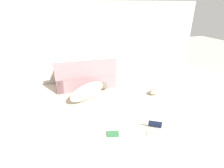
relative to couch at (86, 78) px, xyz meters
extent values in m
plane|color=#BCB29E|center=(0.63, -3.35, -0.28)|extent=(20.00, 20.00, 0.00)
cube|color=beige|center=(0.63, 0.56, 0.94)|extent=(6.88, 0.06, 2.44)
cube|color=#A3757A|center=(0.00, 0.04, -0.07)|extent=(1.77, 0.85, 0.42)
cube|color=#A3757A|center=(-0.01, -0.30, 0.38)|extent=(1.75, 0.19, 0.47)
cube|color=#A3757A|center=(0.77, 0.02, 0.00)|extent=(0.22, 0.81, 0.56)
cube|color=#A3757A|center=(-0.77, 0.07, 0.00)|extent=(0.22, 0.81, 0.56)
ellipsoid|color=beige|center=(-0.09, -0.77, -0.08)|extent=(1.19, 0.99, 0.40)
sphere|color=brown|center=(0.45, -0.39, -0.17)|extent=(0.32, 0.32, 0.23)
cylinder|color=beige|center=(-0.69, -1.19, -0.26)|extent=(0.27, 0.21, 0.05)
ellipsoid|color=gray|center=(1.76, -1.11, -0.20)|extent=(0.44, 0.34, 0.17)
sphere|color=#A89E93|center=(1.97, -1.02, -0.23)|extent=(0.15, 0.15, 0.11)
cylinder|color=gray|center=(1.54, -1.21, -0.27)|extent=(0.10, 0.06, 0.02)
cube|color=#B7B7BC|center=(0.91, -2.60, -0.28)|extent=(0.36, 0.34, 0.02)
cube|color=#B7B7BC|center=(0.99, -2.47, -0.16)|extent=(0.28, 0.22, 0.21)
cube|color=#0F1938|center=(0.98, -2.48, -0.16)|extent=(0.26, 0.20, 0.19)
cube|color=#2D663D|center=(0.12, -2.38, -0.27)|extent=(0.27, 0.21, 0.02)
camera|label=1|loc=(-0.72, -4.96, 2.05)|focal=28.00mm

